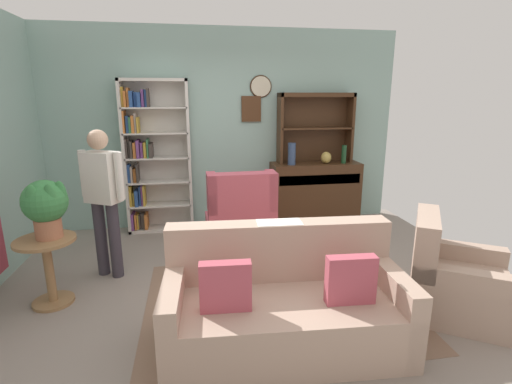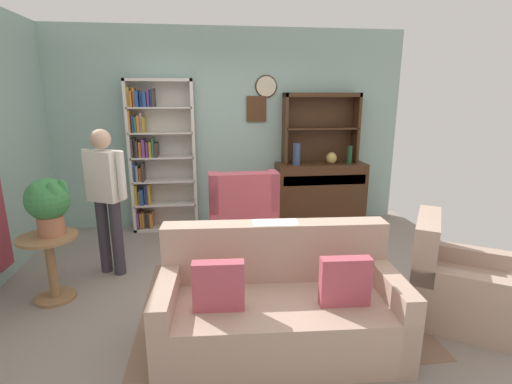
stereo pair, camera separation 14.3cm
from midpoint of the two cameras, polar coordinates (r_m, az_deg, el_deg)
ground_plane at (r=3.93m, az=-0.02°, el=-14.48°), size 5.40×4.60×0.02m
wall_back at (r=5.58m, az=-2.84°, el=9.43°), size 5.00×0.09×2.80m
area_rug at (r=3.69m, az=3.81°, el=-16.30°), size 2.39×1.93×0.01m
bookshelf at (r=5.45m, az=-13.91°, el=5.27°), size 0.90×0.30×2.10m
sideboard at (r=5.71m, az=10.31°, el=0.21°), size 1.30×0.45×0.92m
sideboard_hutch at (r=5.66m, az=10.46°, el=10.85°), size 1.10×0.26×1.00m
vase_tall at (r=5.42m, az=6.89°, el=5.69°), size 0.11×0.11×0.31m
vase_round at (r=5.59m, az=12.02°, el=5.01°), size 0.15×0.15×0.17m
bottle_wine at (r=5.66m, az=14.62°, el=5.45°), size 0.07×0.07×0.27m
couch_floral at (r=3.04m, az=4.85°, el=-16.84°), size 1.85×0.95×0.90m
armchair_floral at (r=3.80m, az=28.64°, el=-12.36°), size 1.06×1.05×0.88m
wingback_chair at (r=4.56m, az=-1.18°, el=-4.84°), size 0.79×0.81×1.05m
plant_stand at (r=4.02m, az=-27.63°, el=-9.14°), size 0.52×0.52×0.64m
potted_plant_large at (r=3.86m, az=-27.91°, el=-1.40°), size 0.38×0.38×0.53m
person_reading at (r=4.21m, az=-20.76°, el=-0.03°), size 0.49×0.34×1.56m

